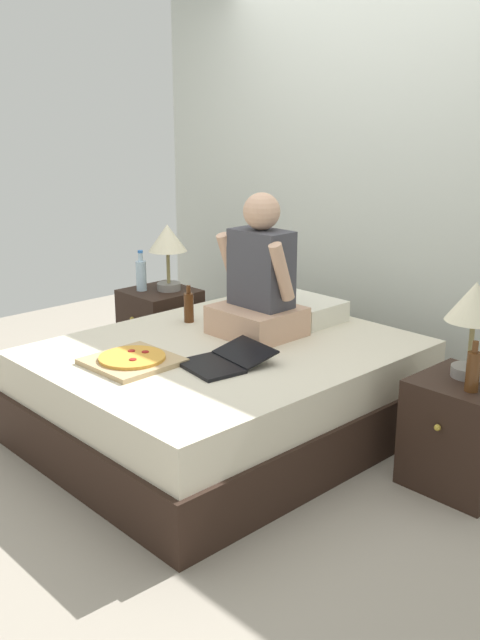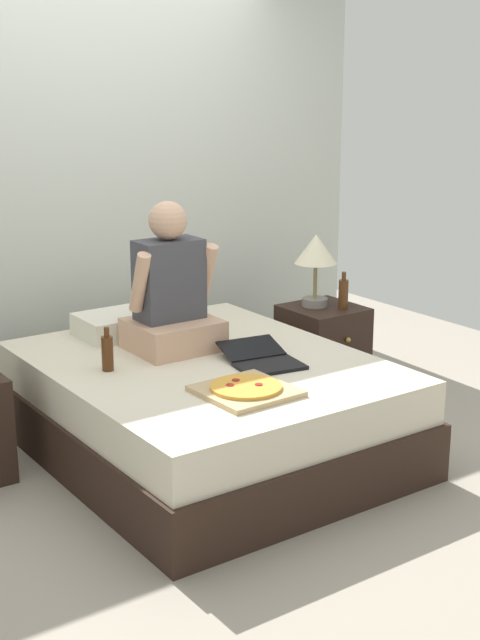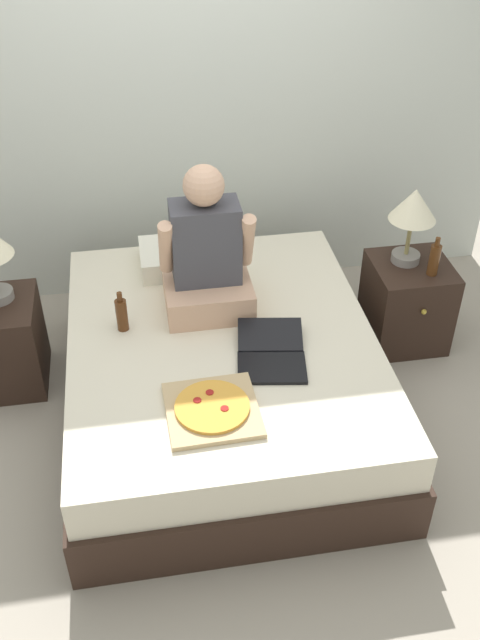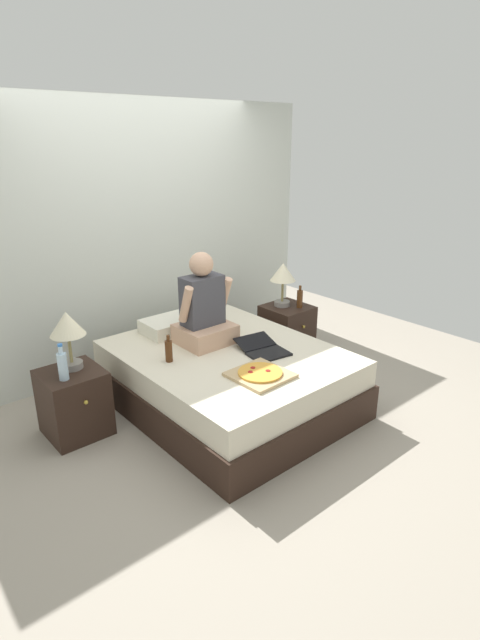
% 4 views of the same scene
% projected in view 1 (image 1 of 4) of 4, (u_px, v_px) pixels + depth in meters
% --- Properties ---
extents(ground_plane, '(5.95, 5.95, 0.00)m').
position_uv_depth(ground_plane, '(226.00, 434.00, 3.90)').
color(ground_plane, '#9E9384').
extents(wall_back, '(3.95, 0.12, 2.50)m').
position_uv_depth(wall_back, '(381.00, 186.00, 4.41)').
color(wall_back, silver).
rests_on(wall_back, ground).
extents(bed, '(1.56, 1.91, 0.51)m').
position_uv_depth(bed, '(226.00, 391.00, 3.83)').
color(bed, black).
rests_on(bed, ground).
extents(nightstand_left, '(0.44, 0.47, 0.52)m').
position_uv_depth(nightstand_left, '(161.00, 327.00, 4.93)').
color(nightstand_left, black).
rests_on(nightstand_left, ground).
extents(lamp_on_left_nightstand, '(0.26, 0.26, 0.45)m').
position_uv_depth(lamp_on_left_nightstand, '(168.00, 243.00, 4.76)').
color(lamp_on_left_nightstand, gray).
rests_on(lamp_on_left_nightstand, nightstand_left).
extents(water_bottle, '(0.07, 0.07, 0.28)m').
position_uv_depth(water_bottle, '(141.00, 274.00, 4.82)').
color(water_bottle, silver).
rests_on(water_bottle, nightstand_left).
extents(nightstand_right, '(0.44, 0.47, 0.52)m').
position_uv_depth(nightstand_right, '(463.00, 433.00, 3.32)').
color(nightstand_right, black).
rests_on(nightstand_right, ground).
extents(lamp_on_right_nightstand, '(0.26, 0.26, 0.45)m').
position_uv_depth(lamp_on_right_nightstand, '(474.00, 309.00, 3.20)').
color(lamp_on_right_nightstand, gray).
rests_on(lamp_on_right_nightstand, nightstand_right).
extents(beer_bottle, '(0.06, 0.06, 0.23)m').
position_uv_depth(beer_bottle, '(473.00, 370.00, 3.10)').
color(beer_bottle, '#512D14').
rests_on(beer_bottle, nightstand_right).
extents(pillow, '(0.52, 0.34, 0.12)m').
position_uv_depth(pillow, '(298.00, 308.00, 4.25)').
color(pillow, silver).
rests_on(pillow, bed).
extents(person_seated, '(0.47, 0.40, 0.78)m').
position_uv_depth(person_seated, '(259.00, 284.00, 3.88)').
color(person_seated, tan).
rests_on(person_seated, bed).
extents(laptop, '(0.38, 0.46, 0.07)m').
position_uv_depth(laptop, '(222.00, 362.00, 3.47)').
color(laptop, black).
rests_on(laptop, bed).
extents(pizza_box, '(0.41, 0.41, 0.05)m').
position_uv_depth(pizza_box, '(132.00, 360.00, 3.50)').
color(pizza_box, tan).
rests_on(pizza_box, bed).
extents(beer_bottle_on_bed, '(0.06, 0.06, 0.22)m').
position_uv_depth(beer_bottle_on_bed, '(189.00, 307.00, 4.16)').
color(beer_bottle_on_bed, '#4C2811').
rests_on(beer_bottle_on_bed, bed).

